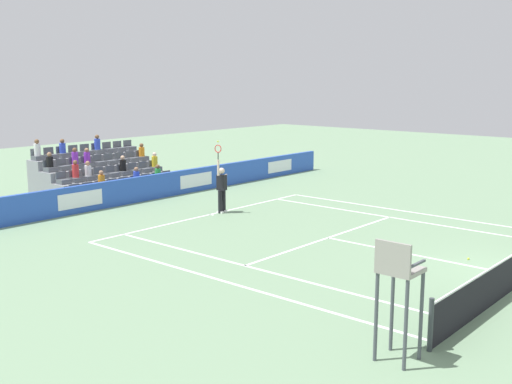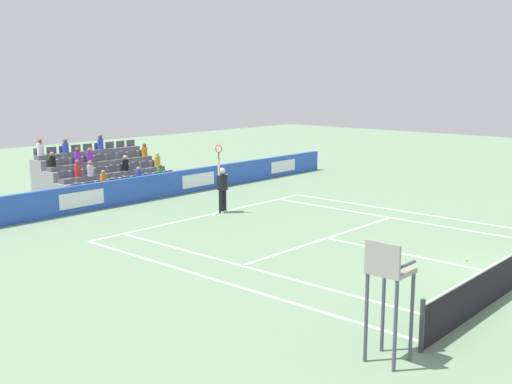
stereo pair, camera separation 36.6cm
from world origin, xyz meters
TOP-DOWN VIEW (x-y plane):
  - line_baseline at (0.00, -11.89)m, footprint 10.97×0.10m
  - line_service at (0.00, -6.40)m, footprint 8.23×0.10m
  - line_centre_service at (0.00, -3.20)m, footprint 0.10×6.40m
  - line_singles_sideline_left at (4.12, -5.95)m, footprint 0.10×11.89m
  - line_singles_sideline_right at (-4.12, -5.95)m, footprint 0.10×11.89m
  - line_doubles_sideline_left at (5.49, -5.95)m, footprint 0.10×11.89m
  - line_doubles_sideline_right at (-5.49, -5.95)m, footprint 0.10×11.89m
  - line_centre_mark at (0.00, -11.79)m, footprint 0.10×0.20m
  - sponsor_barrier at (0.00, -15.99)m, footprint 24.89×0.22m
  - tennis_player at (-0.54, -11.78)m, footprint 0.53×0.39m
  - umpire_chair at (6.76, -0.29)m, footprint 0.70×0.70m
  - stadium_stand at (0.01, -18.93)m, footprint 5.58×3.80m
  - loose_tennis_ball at (-0.56, -1.88)m, footprint 0.07×0.07m

SIDE VIEW (x-z plane):
  - line_baseline at x=0.00m, z-range 0.00..0.01m
  - line_service at x=0.00m, z-range 0.00..0.01m
  - line_centre_service at x=0.00m, z-range 0.00..0.01m
  - line_singles_sideline_left at x=4.12m, z-range 0.00..0.01m
  - line_singles_sideline_right at x=-4.12m, z-range 0.00..0.01m
  - line_doubles_sideline_left at x=5.49m, z-range 0.00..0.01m
  - line_doubles_sideline_right at x=-5.49m, z-range 0.00..0.01m
  - line_centre_mark at x=0.00m, z-range 0.00..0.01m
  - loose_tennis_ball at x=-0.56m, z-range 0.00..0.07m
  - sponsor_barrier at x=0.00m, z-range 0.00..1.08m
  - stadium_stand at x=0.01m, z-range -0.61..1.99m
  - tennis_player at x=-0.54m, z-range -0.43..2.42m
  - umpire_chair at x=6.76m, z-range 0.35..2.69m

